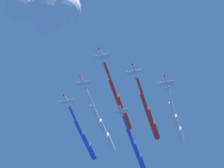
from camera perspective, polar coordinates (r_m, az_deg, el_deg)
jet_lead at (r=223.18m, az=1.20°, el=-3.02°), size 27.31×55.92×3.83m
jet_port_inner at (r=227.35m, az=5.45°, el=-4.65°), size 26.86×53.80×3.83m
jet_starboard_inner at (r=233.88m, az=-1.28°, el=-6.41°), size 27.79×57.61×3.81m
jet_port_mid at (r=234.37m, az=9.18°, el=-5.49°), size 24.58×50.68×3.87m
jet_starboard_mid at (r=245.87m, az=-3.84°, el=-7.93°), size 25.61×52.89×3.79m
jet_port_outer at (r=248.99m, az=3.50°, el=-9.38°), size 27.20×55.91×3.79m
cloud_puff at (r=203.91m, az=-9.36°, el=10.47°), size 37.15×25.74×23.75m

